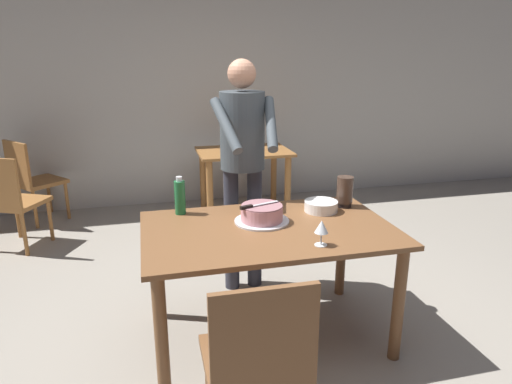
{
  "coord_description": "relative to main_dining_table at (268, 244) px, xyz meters",
  "views": [
    {
      "loc": [
        -0.69,
        -2.46,
        1.75
      ],
      "look_at": [
        -0.02,
        0.25,
        0.9
      ],
      "focal_mm": 31.95,
      "sensor_mm": 36.0,
      "label": 1
    }
  ],
  "objects": [
    {
      "name": "ground_plane",
      "position": [
        0.0,
        0.0,
        -0.64
      ],
      "size": [
        14.0,
        14.0,
        0.0
      ],
      "primitive_type": "plane",
      "color": "gray"
    },
    {
      "name": "water_bottle",
      "position": [
        -0.49,
        0.37,
        0.22
      ],
      "size": [
        0.07,
        0.07,
        0.25
      ],
      "color": "#1E6B38",
      "rests_on": "main_dining_table"
    },
    {
      "name": "cake_on_platter",
      "position": [
        -0.02,
        0.1,
        0.16
      ],
      "size": [
        0.34,
        0.34,
        0.11
      ],
      "color": "silver",
      "rests_on": "main_dining_table"
    },
    {
      "name": "plate_stack",
      "position": [
        0.42,
        0.2,
        0.14
      ],
      "size": [
        0.22,
        0.22,
        0.07
      ],
      "color": "white",
      "rests_on": "main_dining_table"
    },
    {
      "name": "chair_near_side",
      "position": [
        -0.28,
        -0.85,
        -0.15
      ],
      "size": [
        0.44,
        0.44,
        0.9
      ],
      "color": "brown",
      "rests_on": "ground_plane"
    },
    {
      "name": "wine_glass_near",
      "position": [
        0.21,
        -0.33,
        0.21
      ],
      "size": [
        0.08,
        0.08,
        0.14
      ],
      "color": "silver",
      "rests_on": "main_dining_table"
    },
    {
      "name": "main_dining_table",
      "position": [
        0.0,
        0.0,
        0.0
      ],
      "size": [
        1.5,
        0.95,
        0.75
      ],
      "color": "brown",
      "rests_on": "ground_plane"
    },
    {
      "name": "background_chair_0",
      "position": [
        -1.88,
        2.62,
        -0.15
      ],
      "size": [
        0.62,
        0.62,
        0.9
      ],
      "color": "#9E6633",
      "rests_on": "ground_plane"
    },
    {
      "name": "background_chair_1",
      "position": [
        -1.91,
        1.88,
        -0.15
      ],
      "size": [
        0.59,
        0.59,
        0.9
      ],
      "color": "#9E6633",
      "rests_on": "ground_plane"
    },
    {
      "name": "cake_knife",
      "position": [
        -0.08,
        0.08,
        0.22
      ],
      "size": [
        0.26,
        0.1,
        0.02
      ],
      "color": "silver",
      "rests_on": "cake_on_platter"
    },
    {
      "name": "person_cutting_cake",
      "position": [
        -0.01,
        0.68,
        0.43
      ],
      "size": [
        0.47,
        0.56,
        1.72
      ],
      "color": "#2D2D38",
      "rests_on": "ground_plane"
    },
    {
      "name": "back_wall",
      "position": [
        0.0,
        3.03,
        0.71
      ],
      "size": [
        10.0,
        0.12,
        2.7
      ],
      "primitive_type": "cube",
      "color": "#BCB7AD",
      "rests_on": "ground_plane"
    },
    {
      "name": "hurricane_lamp",
      "position": [
        0.6,
        0.25,
        0.22
      ],
      "size": [
        0.11,
        0.11,
        0.21
      ],
      "color": "black",
      "rests_on": "main_dining_table"
    },
    {
      "name": "background_table",
      "position": [
        0.36,
        2.33,
        -0.06
      ],
      "size": [
        1.0,
        0.7,
        0.74
      ],
      "color": "#9E6633",
      "rests_on": "ground_plane"
    }
  ]
}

